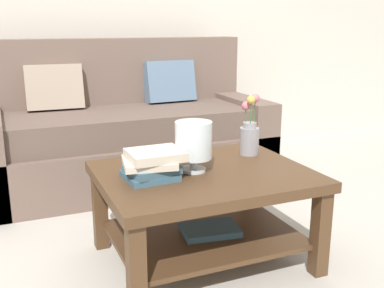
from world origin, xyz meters
TOP-DOWN VIEW (x-y plane):
  - ground_plane at (0.00, 0.00)m, footprint 10.00×10.00m
  - back_wall at (0.00, 1.65)m, footprint 6.40×0.12m
  - couch at (-0.13, 0.94)m, footprint 2.09×0.90m
  - coffee_table at (-0.09, -0.42)m, footprint 1.01×0.79m
  - book_stack_main at (-0.36, -0.43)m, footprint 0.29×0.26m
  - glass_hurricane_vase at (-0.14, -0.40)m, footprint 0.18×0.18m
  - flower_pitcher at (0.26, -0.24)m, footprint 0.11×0.10m

SIDE VIEW (x-z plane):
  - ground_plane at x=0.00m, z-range 0.00..0.00m
  - coffee_table at x=-0.09m, z-range 0.10..0.58m
  - couch at x=-0.13m, z-range -0.17..0.89m
  - book_stack_main at x=-0.36m, z-range 0.48..0.61m
  - flower_pitcher at x=0.26m, z-range 0.42..0.75m
  - glass_hurricane_vase at x=-0.14m, z-range 0.50..0.74m
  - back_wall at x=0.00m, z-range 0.00..2.70m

